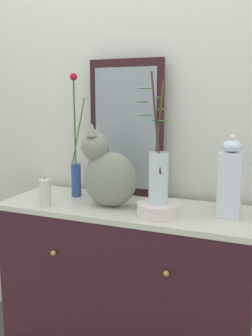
{
  "coord_description": "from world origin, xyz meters",
  "views": [
    {
      "loc": [
        0.62,
        -1.54,
        1.35
      ],
      "look_at": [
        0.0,
        0.0,
        1.04
      ],
      "focal_mm": 39.41,
      "sensor_mm": 36.0,
      "label": 1
    }
  ],
  "objects": [
    {
      "name": "wall_back",
      "position": [
        0.0,
        0.29,
        1.3
      ],
      "size": [
        4.4,
        0.08,
        2.6
      ],
      "primitive_type": "cube",
      "color": "silver",
      "rests_on": "ground_plane"
    },
    {
      "name": "vase_slim_green",
      "position": [
        -0.3,
        0.06,
        1.01
      ],
      "size": [
        0.09,
        0.05,
        0.62
      ],
      "color": "#2C4A87",
      "rests_on": "sideboard"
    },
    {
      "name": "vase_glass_clear",
      "position": [
        0.18,
        -0.09,
        1.05
      ],
      "size": [
        0.14,
        0.21,
        0.55
      ],
      "color": "silver",
      "rests_on": "bowl_porcelain"
    },
    {
      "name": "sideboard",
      "position": [
        0.0,
        -0.0,
        0.43
      ],
      "size": [
        1.19,
        0.45,
        0.86
      ],
      "color": "#34161E",
      "rests_on": "ground_plane"
    },
    {
      "name": "candle_pillar",
      "position": [
        -0.35,
        -0.15,
        0.92
      ],
      "size": [
        0.05,
        0.05,
        0.14
      ],
      "color": "silver",
      "rests_on": "sideboard"
    },
    {
      "name": "jar_lidded_porcelain",
      "position": [
        0.47,
        0.01,
        1.02
      ],
      "size": [
        0.09,
        0.09,
        0.35
      ],
      "color": "silver",
      "rests_on": "sideboard"
    },
    {
      "name": "mirror_leaning",
      "position": [
        -0.08,
        0.2,
        1.2
      ],
      "size": [
        0.39,
        0.03,
        0.69
      ],
      "color": "black",
      "rests_on": "sideboard"
    },
    {
      "name": "bowl_porcelain",
      "position": [
        0.18,
        -0.09,
        0.89
      ],
      "size": [
        0.18,
        0.18,
        0.06
      ],
      "primitive_type": "cylinder",
      "color": "silver",
      "rests_on": "sideboard"
    },
    {
      "name": "cat_sitting",
      "position": [
        -0.08,
        -0.04,
        1.02
      ],
      "size": [
        0.42,
        0.17,
        0.39
      ],
      "color": "gray",
      "rests_on": "sideboard"
    }
  ]
}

